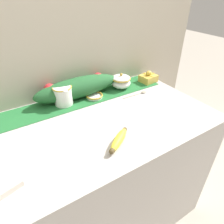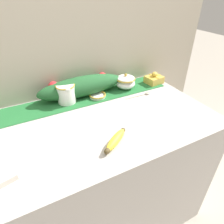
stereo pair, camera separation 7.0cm
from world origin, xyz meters
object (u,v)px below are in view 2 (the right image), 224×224
(sugar_bowl, at_px, (126,82))
(spoon, at_px, (145,94))
(gift_box, at_px, (154,79))
(banana, at_px, (115,140))
(small_dish, at_px, (98,95))
(cream_pitcher, at_px, (66,93))

(sugar_bowl, relative_size, spoon, 0.74)
(gift_box, bearing_deg, banana, -141.56)
(sugar_bowl, relative_size, small_dish, 1.23)
(gift_box, bearing_deg, spoon, -143.08)
(sugar_bowl, xyz_separation_m, gift_box, (0.23, -0.02, -0.02))
(spoon, xyz_separation_m, gift_box, (0.16, 0.12, 0.03))
(banana, bearing_deg, spoon, 39.03)
(sugar_bowl, xyz_separation_m, banana, (-0.33, -0.47, -0.03))
(small_dish, xyz_separation_m, banana, (-0.11, -0.44, 0.01))
(gift_box, bearing_deg, sugar_bowl, 174.17)
(gift_box, bearing_deg, small_dish, -179.44)
(sugar_bowl, bearing_deg, cream_pitcher, 179.83)
(small_dish, height_order, gift_box, gift_box)
(spoon, bearing_deg, small_dish, 161.25)
(gift_box, bearing_deg, cream_pitcher, 177.82)
(sugar_bowl, height_order, banana, sugar_bowl)
(cream_pitcher, distance_m, gift_box, 0.64)
(cream_pitcher, xyz_separation_m, small_dish, (0.19, -0.03, -0.05))
(cream_pitcher, distance_m, banana, 0.48)
(banana, xyz_separation_m, gift_box, (0.56, 0.44, 0.01))
(cream_pitcher, bearing_deg, banana, -79.47)
(small_dish, bearing_deg, spoon, -21.15)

